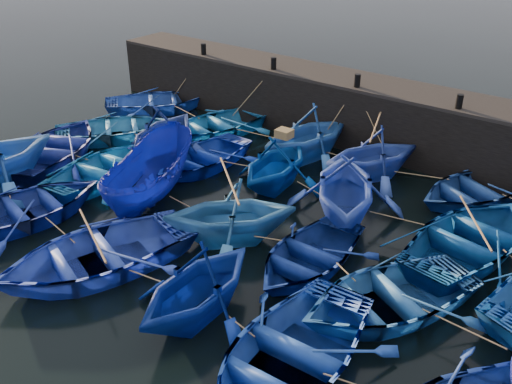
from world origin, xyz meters
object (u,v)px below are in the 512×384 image
Objects in this scene: boat_8 at (202,157)px; boat_13 at (55,147)px; boat_0 at (158,101)px; wooden_crate at (284,133)px.

boat_8 is 5.76m from boat_13.
boat_0 is at bearing 151.66° from boat_8.
boat_13 is at bearing -158.49° from wooden_crate.
boat_13 reaches higher than boat_8.
wooden_crate is at bearing 176.66° from boat_13.
boat_0 is at bearing -106.19° from boat_13.
boat_8 is at bearing -174.27° from wooden_crate.
boat_0 is 0.89× the size of boat_13.
boat_0 is 6.41m from boat_13.
wooden_crate reaches higher than boat_8.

